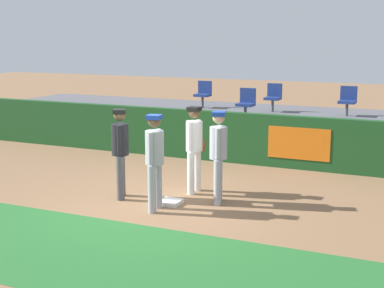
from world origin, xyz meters
TOP-DOWN VIEW (x-y plane):
  - ground_plane at (0.00, 0.00)m, footprint 60.00×60.00m
  - grass_foreground_strip at (0.00, -2.52)m, footprint 18.00×2.80m
  - first_base at (0.23, 0.16)m, footprint 0.40×0.40m
  - player_fielder_home at (0.30, 1.14)m, footprint 0.34×0.55m
  - player_runner_visitor at (0.15, -0.28)m, footprint 0.38×0.50m
  - player_coach_visitor at (1.02, 0.65)m, footprint 0.42×0.48m
  - player_umpire at (-0.85, 0.16)m, footprint 0.45×0.45m
  - field_wall at (0.01, 4.10)m, footprint 18.00×0.26m
  - bleacher_platform at (0.00, 6.67)m, footprint 18.00×4.80m
  - seat_back_left at (-2.19, 7.34)m, footprint 0.46×0.44m
  - seat_back_right at (2.30, 7.34)m, footprint 0.47×0.44m
  - seat_back_center at (0.11, 7.34)m, footprint 0.45×0.44m
  - seat_front_center at (-0.12, 5.54)m, footprint 0.45×0.44m

SIDE VIEW (x-z plane):
  - ground_plane at x=0.00m, z-range 0.00..0.00m
  - grass_foreground_strip at x=0.00m, z-range 0.00..0.01m
  - first_base at x=0.23m, z-range 0.00..0.08m
  - bleacher_platform at x=0.00m, z-range 0.00..0.91m
  - field_wall at x=0.01m, z-range 0.00..1.28m
  - player_fielder_home at x=0.30m, z-range 0.14..1.90m
  - player_coach_visitor at x=1.02m, z-range 0.14..1.91m
  - player_umpire at x=-0.85m, z-range 0.14..1.91m
  - player_runner_visitor at x=0.15m, z-range 0.14..1.92m
  - seat_front_center at x=-0.12m, z-range 0.96..1.80m
  - seat_back_center at x=0.11m, z-range 0.96..1.80m
  - seat_back_left at x=-2.19m, z-range 0.96..1.80m
  - seat_back_right at x=2.30m, z-range 0.96..1.80m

